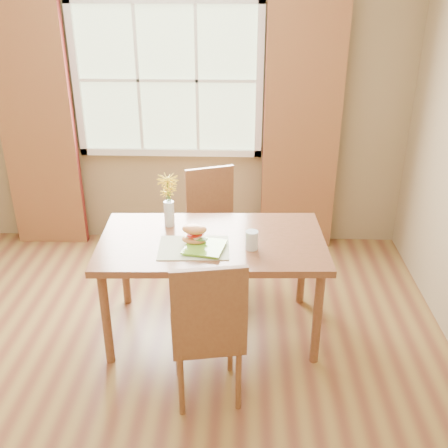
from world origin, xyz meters
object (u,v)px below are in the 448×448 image
dining_table (212,249)px  flower_vase (168,195)px  chair_near (208,328)px  croissant_sandwich (194,234)px  water_glass (252,241)px  chair_far (214,223)px

dining_table → flower_vase: 0.48m
chair_near → dining_table: bearing=81.3°
dining_table → croissant_sandwich: 0.21m
chair_near → croissant_sandwich: 0.69m
chair_near → water_glass: (0.25, 0.58, 0.25)m
croissant_sandwich → water_glass: 0.37m
dining_table → chair_far: size_ratio=1.61×
dining_table → chair_near: size_ratio=1.56×
flower_vase → chair_far: bearing=60.4°
croissant_sandwich → dining_table: bearing=48.2°
chair_far → dining_table: bearing=-108.0°
croissant_sandwich → water_glass: bearing=4.7°
water_glass → chair_far: bearing=109.4°
chair_far → croissant_sandwich: bearing=-116.2°
chair_far → water_glass: size_ratio=7.70×
flower_vase → dining_table: bearing=-33.6°
chair_far → water_glass: chair_far is taller
croissant_sandwich → water_glass: (0.37, -0.04, -0.02)m
water_glass → flower_vase: 0.68m
chair_near → water_glass: bearing=57.3°
chair_near → flower_vase: flower_vase is taller
croissant_sandwich → water_glass: size_ratio=1.50×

